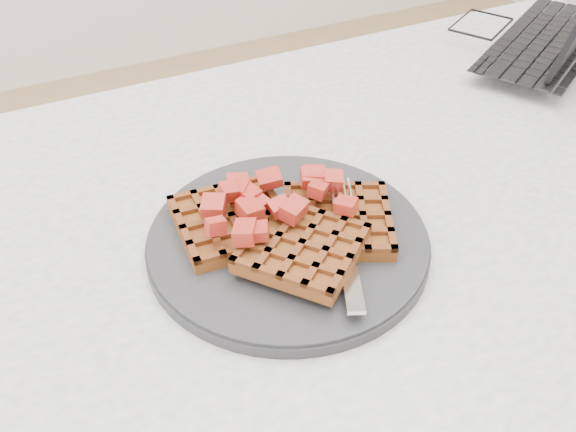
{
  "coord_description": "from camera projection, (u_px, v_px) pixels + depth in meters",
  "views": [
    {
      "loc": [
        -0.34,
        -0.43,
        1.18
      ],
      "look_at": [
        -0.13,
        0.0,
        0.79
      ],
      "focal_mm": 40.0,
      "sensor_mm": 36.0,
      "label": 1
    }
  ],
  "objects": [
    {
      "name": "laptop",
      "position": [
        534.0,
        28.0,
        0.97
      ],
      "size": [
        0.39,
        0.36,
        0.22
      ],
      "rotation": [
        0.0,
        0.0,
        3.66
      ],
      "color": "black",
      "rests_on": "table"
    },
    {
      "name": "waffles",
      "position": [
        290.0,
        228.0,
        0.62
      ],
      "size": [
        0.22,
        0.2,
        0.03
      ],
      "color": "brown",
      "rests_on": "plate"
    },
    {
      "name": "plate",
      "position": [
        288.0,
        241.0,
        0.64
      ],
      "size": [
        0.28,
        0.28,
        0.02
      ],
      "primitive_type": "cylinder",
      "color": "#252528",
      "rests_on": "table"
    },
    {
      "name": "strawberry_pile",
      "position": [
        288.0,
        205.0,
        0.61
      ],
      "size": [
        0.15,
        0.15,
        0.02
      ],
      "primitive_type": null,
      "color": "#8B0C05",
      "rests_on": "waffles"
    },
    {
      "name": "fork",
      "position": [
        345.0,
        240.0,
        0.61
      ],
      "size": [
        0.1,
        0.17,
        0.02
      ],
      "primitive_type": null,
      "rotation": [
        0.0,
        0.0,
        -0.42
      ],
      "color": "silver",
      "rests_on": "plate"
    },
    {
      "name": "table",
      "position": [
        385.0,
        286.0,
        0.76
      ],
      "size": [
        1.2,
        0.8,
        0.75
      ],
      "color": "silver",
      "rests_on": "ground"
    }
  ]
}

